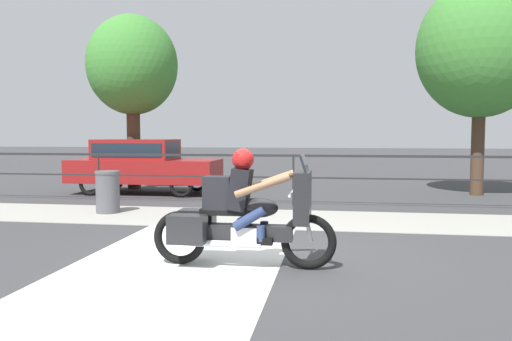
% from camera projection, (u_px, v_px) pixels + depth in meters
% --- Properties ---
extents(ground_plane, '(120.00, 120.00, 0.00)m').
position_uv_depth(ground_plane, '(261.00, 259.00, 6.99)').
color(ground_plane, '#38383A').
extents(sidewalk_band, '(44.00, 2.40, 0.01)m').
position_uv_depth(sidewalk_band, '(285.00, 219.00, 10.34)').
color(sidewalk_band, '#99968E').
rests_on(sidewalk_band, ground).
extents(crosswalk_band, '(2.79, 6.00, 0.01)m').
position_uv_depth(crosswalk_band, '(182.00, 259.00, 6.96)').
color(crosswalk_band, silver).
rests_on(crosswalk_band, ground).
extents(fence_railing, '(36.00, 0.05, 1.26)m').
position_uv_depth(fence_railing, '(293.00, 165.00, 12.21)').
color(fence_railing, '#232326').
rests_on(fence_railing, ground).
extents(motorcycle, '(2.45, 0.76, 1.57)m').
position_uv_depth(motorcycle, '(243.00, 214.00, 6.55)').
color(motorcycle, black).
rests_on(motorcycle, ground).
extents(parked_car, '(4.37, 1.69, 1.61)m').
position_uv_depth(parked_car, '(142.00, 163.00, 14.79)').
color(parked_car, maroon).
rests_on(parked_car, ground).
extents(trash_bin, '(0.54, 0.54, 0.94)m').
position_uv_depth(trash_bin, '(108.00, 192.00, 11.09)').
color(trash_bin, '#515156').
rests_on(trash_bin, ground).
extents(tree_behind_sign, '(3.57, 3.57, 6.16)m').
position_uv_depth(tree_behind_sign, '(481.00, 49.00, 14.16)').
color(tree_behind_sign, '#473323').
rests_on(tree_behind_sign, ground).
extents(tree_behind_car, '(2.87, 2.87, 5.54)m').
position_uv_depth(tree_behind_car, '(132.00, 66.00, 15.86)').
color(tree_behind_car, '#473323').
rests_on(tree_behind_car, ground).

